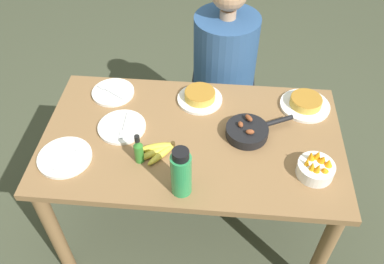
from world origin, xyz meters
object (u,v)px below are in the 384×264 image
at_px(skillet, 248,131).
at_px(frittata_plate_center, 200,97).
at_px(hot_sauce_bottle, 139,150).
at_px(frittata_plate_side, 305,103).
at_px(empty_plate_near_front, 113,92).
at_px(person_figure, 223,88).
at_px(banana_bunch, 158,151).
at_px(empty_plate_far_left, 122,127).
at_px(fruit_bowl_mango, 316,168).
at_px(water_bottle, 181,173).
at_px(empty_plate_far_right, 65,157).

relative_size(skillet, frittata_plate_center, 1.39).
relative_size(skillet, hot_sauce_bottle, 2.06).
relative_size(frittata_plate_side, empty_plate_near_front, 1.13).
distance_m(hot_sauce_bottle, person_figure, 0.96).
bearing_deg(skillet, person_figure, 74.86).
height_order(banana_bunch, hot_sauce_bottle, hot_sauce_bottle).
distance_m(empty_plate_far_left, fruit_bowl_mango, 0.92).
xyz_separation_m(empty_plate_near_front, hot_sauce_bottle, (0.22, -0.45, 0.06)).
bearing_deg(frittata_plate_center, fruit_bowl_mango, -39.33).
height_order(frittata_plate_side, person_figure, person_figure).
bearing_deg(water_bottle, frittata_plate_center, 86.72).
distance_m(skillet, empty_plate_near_front, 0.75).
bearing_deg(empty_plate_far_right, water_bottle, -13.01).
height_order(skillet, frittata_plate_side, skillet).
xyz_separation_m(frittata_plate_side, person_figure, (-0.42, 0.40, -0.26)).
bearing_deg(frittata_plate_side, hot_sauce_bottle, -151.05).
height_order(empty_plate_far_right, person_figure, person_figure).
xyz_separation_m(banana_bunch, water_bottle, (0.13, -0.19, 0.10)).
bearing_deg(water_bottle, fruit_bowl_mango, 13.63).
distance_m(frittata_plate_center, frittata_plate_side, 0.54).
relative_size(empty_plate_far_right, water_bottle, 1.00).
height_order(empty_plate_far_left, empty_plate_far_right, same).
xyz_separation_m(frittata_plate_center, water_bottle, (-0.03, -0.58, 0.09)).
xyz_separation_m(banana_bunch, frittata_plate_center, (0.16, 0.38, 0.01)).
distance_m(skillet, water_bottle, 0.45).
bearing_deg(frittata_plate_side, empty_plate_far_left, -165.35).
bearing_deg(skillet, frittata_plate_side, 11.47).
bearing_deg(frittata_plate_center, empty_plate_far_right, -142.03).
height_order(frittata_plate_side, fruit_bowl_mango, fruit_bowl_mango).
height_order(empty_plate_near_front, fruit_bowl_mango, fruit_bowl_mango).
relative_size(frittata_plate_center, person_figure, 0.19).
height_order(banana_bunch, fruit_bowl_mango, fruit_bowl_mango).
height_order(frittata_plate_center, frittata_plate_side, same).
relative_size(banana_bunch, frittata_plate_side, 0.71).
xyz_separation_m(empty_plate_far_left, empty_plate_far_right, (-0.22, -0.21, -0.00)).
relative_size(banana_bunch, skillet, 0.55).
xyz_separation_m(water_bottle, hot_sauce_bottle, (-0.21, 0.15, -0.05)).
bearing_deg(fruit_bowl_mango, banana_bunch, 175.35).
xyz_separation_m(frittata_plate_side, empty_plate_near_front, (-1.00, 0.01, -0.02)).
distance_m(banana_bunch, person_figure, 0.87).
relative_size(skillet, fruit_bowl_mango, 2.01).
bearing_deg(empty_plate_far_left, hot_sauce_bottle, -57.59).
bearing_deg(skillet, empty_plate_far_right, 168.39).
relative_size(hot_sauce_bottle, person_figure, 0.13).
distance_m(fruit_bowl_mango, person_figure, 0.98).
height_order(frittata_plate_center, empty_plate_far_left, frittata_plate_center).
bearing_deg(water_bottle, empty_plate_near_front, 126.01).
relative_size(empty_plate_far_right, person_figure, 0.19).
xyz_separation_m(fruit_bowl_mango, person_figure, (-0.42, 0.84, -0.28)).
distance_m(frittata_plate_side, hot_sauce_bottle, 0.89).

